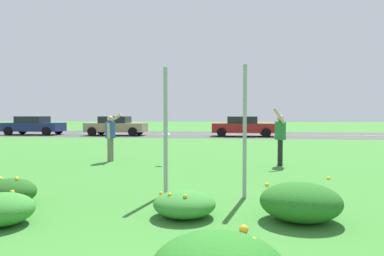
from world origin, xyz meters
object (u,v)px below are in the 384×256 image
Objects in this scene: car_navy_leftmost at (34,125)px; person_catcher_green_shirt at (280,135)px; person_thrower_blue_shirt at (110,134)px; sign_post_near_path at (166,131)px; car_tan_center_left at (116,126)px; frisbee_pale_blue at (166,134)px; sign_post_by_roadside at (245,132)px; car_red_center_right at (243,126)px.

person_catcher_green_shirt is at bearing -39.66° from car_navy_leftmost.
person_thrower_blue_shirt is 17.95m from car_navy_leftmost.
sign_post_near_path reaches higher than car_tan_center_left.
frisbee_pale_blue is at bearing -64.76° from car_tan_center_left.
car_tan_center_left is (-10.30, 14.09, -0.21)m from person_catcher_green_shirt.
sign_post_by_roadside is 4.53m from person_catcher_green_shirt.
person_catcher_green_shirt is 7.53× the size of frisbee_pale_blue.
frisbee_pale_blue is at bearing -101.47° from car_red_center_right.
car_navy_leftmost is 1.00× the size of car_tan_center_left.
frisbee_pale_blue is at bearing -178.06° from person_catcher_green_shirt.
car_red_center_right is at bearing 70.62° from person_thrower_blue_shirt.
sign_post_by_roadside is at bearing -63.86° from car_tan_center_left.
sign_post_by_roadside is at bearing -106.17° from person_catcher_green_shirt.
sign_post_near_path is 4.18m from frisbee_pale_blue.
sign_post_by_roadside is 1.41× the size of person_catcher_green_shirt.
frisbee_pale_blue is 19.52m from car_navy_leftmost.
car_tan_center_left is at bearing 0.00° from car_navy_leftmost.
car_navy_leftmost is at bearing 129.40° from person_thrower_blue_shirt.
car_red_center_right is (2.88, 14.21, -0.22)m from frisbee_pale_blue.
car_red_center_right is at bearing 92.92° from person_catcher_green_shirt.
car_tan_center_left is (-7.49, 18.30, -0.52)m from sign_post_near_path.
sign_post_near_path is at bearing 175.47° from sign_post_by_roadside.
person_thrower_blue_shirt is 14.71m from car_red_center_right.
car_red_center_right is (-0.72, 14.09, -0.21)m from person_catcher_green_shirt.
frisbee_pale_blue is 14.50m from car_red_center_right.
sign_post_near_path is 23.16m from car_navy_leftmost.
person_thrower_blue_shirt is 0.91× the size of person_catcher_green_shirt.
sign_post_by_roadside reaches higher than sign_post_near_path.
car_navy_leftmost is at bearing 180.00° from car_tan_center_left.
sign_post_near_path is 1.00× the size of sign_post_by_roadside.
person_catcher_green_shirt is (1.26, 4.34, -0.32)m from sign_post_by_roadside.
frisbee_pale_blue is (-0.79, 4.09, -0.30)m from sign_post_near_path.
sign_post_near_path is 0.56× the size of car_red_center_right.
car_tan_center_left is at bearing 180.00° from car_red_center_right.
sign_post_by_roadside reaches higher than person_thrower_blue_shirt.
car_red_center_right is at bearing 0.00° from car_navy_leftmost.
sign_post_by_roadside is 0.56× the size of car_navy_leftmost.
person_catcher_green_shirt is at bearing 73.83° from sign_post_by_roadside.
person_thrower_blue_shirt reaches higher than car_red_center_right.
car_tan_center_left is at bearing 126.17° from person_catcher_green_shirt.
car_red_center_right is (16.27, 0.00, 0.00)m from car_navy_leftmost.
sign_post_by_roadside is 20.53m from car_tan_center_left.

